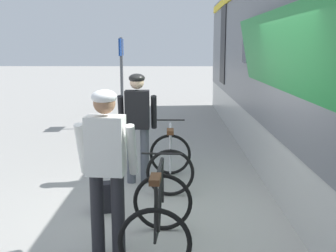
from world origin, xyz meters
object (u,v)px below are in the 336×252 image
(cyclist_near_in_white, at_px, (106,159))
(bicycle_far_silver, at_px, (170,160))
(bicycle_near_black, at_px, (159,216))
(cyclist_far_in_dark, at_px, (137,119))
(backpack_on_platform, at_px, (106,197))
(platform_sign_post, at_px, (121,68))

(cyclist_near_in_white, relative_size, bicycle_far_silver, 1.63)
(bicycle_near_black, height_order, bicycle_far_silver, same)
(cyclist_near_in_white, xyz_separation_m, cyclist_far_in_dark, (0.11, 2.34, 0.00))
(bicycle_near_black, bearing_deg, cyclist_far_in_dark, 100.53)
(cyclist_far_in_dark, height_order, backpack_on_platform, cyclist_far_in_dark)
(platform_sign_post, bearing_deg, bicycle_near_black, -79.67)
(cyclist_near_in_white, height_order, bicycle_near_black, cyclist_near_in_white)
(cyclist_far_in_dark, relative_size, backpack_on_platform, 4.40)
(bicycle_near_black, xyz_separation_m, backpack_on_platform, (-0.75, 1.07, -0.20))
(platform_sign_post, bearing_deg, bicycle_far_silver, -73.76)
(cyclist_far_in_dark, bearing_deg, bicycle_near_black, -79.47)
(backpack_on_platform, bearing_deg, cyclist_far_in_dark, 57.98)
(bicycle_near_black, bearing_deg, backpack_on_platform, 125.01)
(cyclist_far_in_dark, height_order, bicycle_far_silver, cyclist_far_in_dark)
(bicycle_far_silver, bearing_deg, cyclist_near_in_white, -105.71)
(bicycle_far_silver, height_order, backpack_on_platform, bicycle_far_silver)
(backpack_on_platform, distance_m, platform_sign_post, 5.82)
(platform_sign_post, bearing_deg, backpack_on_platform, -85.22)
(cyclist_near_in_white, bearing_deg, bicycle_near_black, 9.54)
(cyclist_near_in_white, xyz_separation_m, bicycle_near_black, (0.53, 0.09, -0.65))
(backpack_on_platform, bearing_deg, bicycle_near_black, -71.38)
(bicycle_near_black, bearing_deg, cyclist_near_in_white, -170.46)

